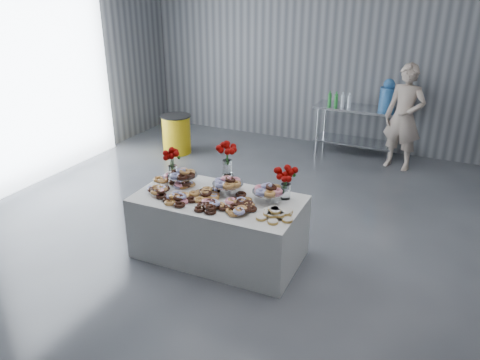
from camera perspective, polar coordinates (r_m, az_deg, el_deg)
The scene contains 16 objects.
ground at distance 5.64m, azimuth -0.03°, elevation -9.25°, with size 9.00×9.00×0.00m, color #3D3F45.
room_walls at distance 4.95m, azimuth -2.69°, elevation 18.69°, with size 8.04×9.04×4.02m.
display_table at distance 5.49m, azimuth -2.60°, elevation -5.73°, with size 1.90×1.00×0.75m, color silver.
prep_table at distance 8.88m, azimuth 13.97°, elevation 6.87°, with size 1.50×0.60×0.90m.
donut_mounds at distance 5.26m, azimuth -2.94°, elevation -1.96°, with size 1.80×0.80×0.09m, color gold, non-canonical shape.
cake_stand_left at distance 5.63m, azimuth -7.02°, elevation 0.71°, with size 0.36×0.36×0.17m.
cake_stand_mid at distance 5.36m, azimuth -1.50°, elevation -0.31°, with size 0.36×0.36×0.17m.
cake_stand_right at distance 5.18m, azimuth 3.49°, elevation -1.23°, with size 0.36×0.36×0.17m.
danish_pile at distance 4.90m, azimuth 4.38°, elevation -3.86°, with size 0.48×0.48×0.11m, color silver, non-canonical shape.
bouquet_left at distance 5.75m, azimuth -8.30°, elevation 2.81°, with size 0.26×0.26×0.42m.
bouquet_right at distance 5.20m, azimuth 5.67°, elevation 0.69°, with size 0.26×0.26×0.42m.
bouquet_center at distance 5.47m, azimuth -1.56°, elevation 2.92°, with size 0.26×0.26×0.57m.
water_jug at distance 8.67m, azimuth 17.57°, elevation 9.71°, with size 0.28×0.28×0.55m.
drink_bottles at distance 8.75m, azimuth 12.02°, elevation 9.62°, with size 0.54×0.08×0.27m, color #268C33, non-canonical shape.
person at distance 8.37m, azimuth 19.36°, elevation 7.20°, with size 0.65×0.43×1.79m, color #CC8C93.
trash_barrel at distance 8.86m, azimuth -7.75°, elevation 5.57°, with size 0.56×0.56×0.72m.
Camera 1 is at (2.05, -4.28, 3.04)m, focal length 35.00 mm.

